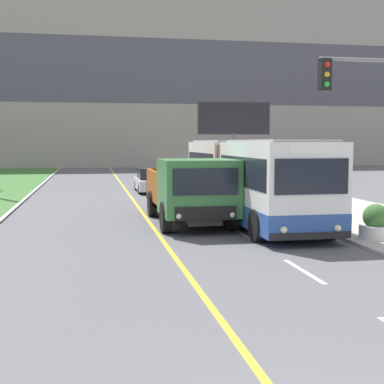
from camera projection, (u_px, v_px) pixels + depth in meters
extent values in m
cube|color=silver|center=(304.00, 271.00, 12.59)|extent=(0.12, 2.40, 0.01)
cube|color=silver|center=(248.00, 237.00, 17.09)|extent=(0.12, 2.40, 0.01)
cube|color=silver|center=(215.00, 217.00, 21.59)|extent=(0.12, 2.40, 0.01)
cube|color=silver|center=(193.00, 204.00, 26.09)|extent=(0.12, 2.40, 0.01)
cube|color=silver|center=(178.00, 195.00, 30.59)|extent=(0.12, 2.40, 0.01)
cube|color=silver|center=(167.00, 188.00, 35.09)|extent=(0.12, 2.40, 0.01)
cube|color=gray|center=(107.00, 78.00, 65.59)|extent=(80.00, 8.00, 21.60)
cube|color=#4C4C56|center=(108.00, 70.00, 61.60)|extent=(80.00, 0.04, 7.56)
cube|color=white|center=(276.00, 183.00, 17.88)|extent=(2.49, 5.77, 2.75)
cube|color=#2D519E|center=(276.00, 214.00, 17.98)|extent=(2.51, 5.79, 0.70)
cube|color=black|center=(277.00, 171.00, 17.84)|extent=(2.52, 5.31, 0.96)
cube|color=gray|center=(277.00, 141.00, 17.75)|extent=(2.12, 5.20, 0.08)
cube|color=white|center=(227.00, 172.00, 24.41)|extent=(2.49, 5.77, 2.75)
cube|color=#2D519E|center=(227.00, 195.00, 24.50)|extent=(2.51, 5.79, 0.70)
cube|color=black|center=(227.00, 163.00, 24.37)|extent=(2.52, 5.31, 0.96)
cube|color=gray|center=(227.00, 141.00, 24.28)|extent=(2.12, 5.20, 0.08)
cube|color=#474747|center=(248.00, 177.00, 21.14)|extent=(2.29, 0.90, 2.53)
cube|color=black|center=(312.00, 177.00, 15.00)|extent=(2.19, 0.04, 1.01)
cube|color=black|center=(311.00, 236.00, 15.15)|extent=(2.44, 0.06, 0.20)
sphere|color=#F4EAB2|center=(284.00, 230.00, 14.97)|extent=(0.20, 0.20, 0.20)
sphere|color=#F4EAB2|center=(338.00, 228.00, 15.27)|extent=(0.20, 0.20, 0.20)
cube|color=white|center=(312.00, 149.00, 14.92)|extent=(1.37, 0.04, 0.28)
cylinder|color=black|center=(257.00, 226.00, 16.19)|extent=(0.28, 1.00, 1.00)
cylinder|color=black|center=(330.00, 224.00, 16.63)|extent=(0.28, 1.00, 1.00)
cylinder|color=black|center=(228.00, 211.00, 19.58)|extent=(0.28, 1.00, 1.00)
cylinder|color=black|center=(289.00, 210.00, 20.01)|extent=(0.28, 1.00, 1.00)
cylinder|color=black|center=(199.00, 196.00, 24.86)|extent=(0.28, 1.00, 1.00)
cylinder|color=black|center=(248.00, 196.00, 25.30)|extent=(0.28, 1.00, 1.00)
cube|color=black|center=(187.00, 210.00, 20.42)|extent=(1.12, 6.89, 0.20)
cube|color=#38753D|center=(198.00, 187.00, 18.20)|extent=(2.49, 2.55, 1.90)
cube|color=black|center=(206.00, 182.00, 16.91)|extent=(2.12, 0.04, 0.85)
cube|color=black|center=(206.00, 213.00, 16.99)|extent=(1.99, 0.06, 0.44)
sphere|color=silver|center=(179.00, 216.00, 16.83)|extent=(0.18, 0.18, 0.18)
sphere|color=silver|center=(232.00, 215.00, 17.15)|extent=(0.18, 0.18, 0.18)
cube|color=#994C19|center=(181.00, 202.00, 21.78)|extent=(2.37, 4.09, 0.12)
cube|color=#994C19|center=(153.00, 187.00, 21.51)|extent=(0.12, 4.09, 1.34)
cube|color=#994C19|center=(208.00, 186.00, 21.93)|extent=(0.12, 4.09, 1.34)
cube|color=#994C19|center=(189.00, 191.00, 19.78)|extent=(2.37, 0.12, 1.34)
cube|color=#994C19|center=(173.00, 183.00, 23.66)|extent=(2.37, 0.12, 1.34)
cube|color=#994C19|center=(189.00, 170.00, 19.71)|extent=(2.37, 0.12, 0.24)
cylinder|color=black|center=(166.00, 217.00, 17.83)|extent=(0.30, 1.04, 1.04)
cylinder|color=black|center=(232.00, 216.00, 18.26)|extent=(0.30, 1.04, 1.04)
cylinder|color=black|center=(152.00, 204.00, 21.77)|extent=(0.30, 1.04, 1.04)
cylinder|color=black|center=(207.00, 203.00, 22.20)|extent=(0.30, 1.04, 1.04)
cube|color=silver|center=(151.00, 184.00, 32.42)|extent=(1.80, 4.30, 0.61)
cube|color=black|center=(151.00, 173.00, 32.46)|extent=(1.53, 2.37, 0.65)
cylinder|color=black|center=(140.00, 189.00, 31.02)|extent=(0.18, 0.62, 0.62)
cylinder|color=black|center=(168.00, 188.00, 31.32)|extent=(0.18, 0.62, 0.62)
cylinder|color=black|center=(136.00, 185.00, 33.55)|extent=(0.18, 0.62, 0.62)
cylinder|color=black|center=(162.00, 185.00, 33.85)|extent=(0.18, 0.62, 0.62)
cylinder|color=slate|center=(361.00, 60.00, 13.51)|extent=(2.20, 0.10, 0.10)
cube|color=black|center=(325.00, 75.00, 13.37)|extent=(0.28, 0.24, 0.80)
sphere|color=red|center=(327.00, 64.00, 13.22)|extent=(0.14, 0.14, 0.14)
sphere|color=orange|center=(327.00, 74.00, 13.24)|extent=(0.14, 0.14, 0.14)
sphere|color=green|center=(327.00, 84.00, 13.26)|extent=(0.14, 0.14, 0.14)
cylinder|color=#59595B|center=(234.00, 158.00, 39.24)|extent=(0.24, 0.24, 3.64)
cube|color=#333333|center=(234.00, 118.00, 38.97)|extent=(5.43, 0.20, 2.38)
cube|color=black|center=(234.00, 118.00, 38.86)|extent=(5.27, 0.02, 2.22)
cylinder|color=silver|center=(375.00, 232.00, 16.41)|extent=(0.99, 0.99, 0.40)
sphere|color=#3D6B33|center=(376.00, 217.00, 16.36)|extent=(0.79, 0.79, 0.79)
cylinder|color=silver|center=(306.00, 209.00, 21.75)|extent=(0.97, 0.97, 0.43)
sphere|color=#3D6B33|center=(306.00, 198.00, 21.70)|extent=(0.78, 0.78, 0.78)
cylinder|color=silver|center=(265.00, 196.00, 27.10)|extent=(0.97, 0.97, 0.45)
sphere|color=#3D6B33|center=(265.00, 186.00, 27.06)|extent=(0.78, 0.78, 0.78)
cylinder|color=silver|center=(233.00, 187.00, 32.41)|extent=(0.88, 0.88, 0.43)
sphere|color=#3D6B33|center=(233.00, 180.00, 32.37)|extent=(0.70, 0.70, 0.70)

